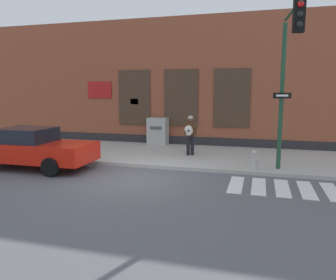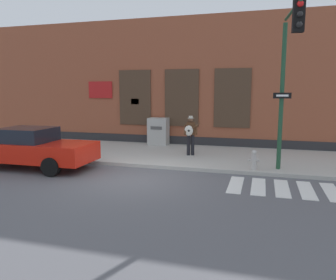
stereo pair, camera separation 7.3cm
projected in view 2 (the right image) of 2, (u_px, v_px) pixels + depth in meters
The scene contains 9 objects.
ground_plane at pixel (134, 179), 10.88m from camera, with size 160.00×160.00×0.00m, color #56565B.
sidewalk at pixel (168, 154), 14.72m from camera, with size 28.00×5.04×0.14m.
building_backdrop at pixel (190, 84), 18.53m from camera, with size 28.00×4.06×6.59m.
crosswalk at pixel (319, 191), 9.53m from camera, with size 5.20×1.90×0.01m.
red_car at pixel (32, 148), 12.29m from camera, with size 4.62×2.03×1.53m.
busker at pixel (190, 133), 14.01m from camera, with size 0.76×0.62×1.70m.
traffic_light at pixel (288, 65), 10.24m from camera, with size 0.66×2.58×5.21m.
utility_box at pixel (158, 131), 16.88m from camera, with size 1.00×0.72×1.38m.
fire_hydrant at pixel (254, 160), 11.55m from camera, with size 0.38×0.20×0.70m.
Camera 2 is at (4.03, -9.83, 2.90)m, focal length 35.00 mm.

